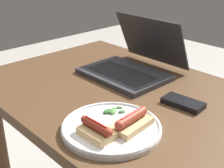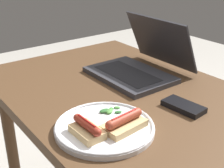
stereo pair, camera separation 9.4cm
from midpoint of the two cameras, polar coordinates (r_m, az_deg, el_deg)
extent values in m
cube|color=#4C331E|center=(1.04, 4.80, -2.32)|extent=(1.00, 0.69, 0.04)
cylinder|color=#4C331E|center=(1.66, 1.60, -6.47)|extent=(0.05, 0.05, 0.73)
cylinder|color=#4C331E|center=(1.44, -15.86, -12.76)|extent=(0.05, 0.05, 0.73)
cube|color=#2D2D33|center=(1.14, 5.61, 1.62)|extent=(0.31, 0.21, 0.02)
cube|color=black|center=(1.13, 5.14, 1.92)|extent=(0.25, 0.12, 0.00)
cube|color=#2D2D33|center=(1.21, 11.08, 7.68)|extent=(0.31, 0.09, 0.19)
cube|color=black|center=(1.21, 10.96, 7.73)|extent=(0.27, 0.07, 0.16)
cylinder|color=silver|center=(0.82, 1.93, -8.16)|extent=(0.26, 0.26, 0.01)
torus|color=silver|center=(0.81, 1.94, -7.65)|extent=(0.26, 0.26, 0.01)
cube|color=tan|center=(0.80, 5.58, -7.67)|extent=(0.08, 0.12, 0.02)
cylinder|color=#9E3D28|center=(0.79, 5.64, -6.39)|extent=(0.03, 0.10, 0.02)
sphere|color=#9E3D28|center=(0.76, 3.15, -7.67)|extent=(0.02, 0.02, 0.02)
sphere|color=#9E3D28|center=(0.82, 7.92, -5.21)|extent=(0.02, 0.02, 0.02)
cylinder|color=red|center=(0.79, 5.67, -5.64)|extent=(0.01, 0.08, 0.01)
cube|color=tan|center=(0.77, -1.07, -8.85)|extent=(0.09, 0.06, 0.02)
cylinder|color=maroon|center=(0.76, -1.08, -7.56)|extent=(0.09, 0.02, 0.02)
sphere|color=maroon|center=(0.79, -2.97, -6.28)|extent=(0.02, 0.02, 0.02)
sphere|color=maroon|center=(0.73, 0.97, -8.93)|extent=(0.02, 0.02, 0.02)
cylinder|color=red|center=(0.76, -1.09, -6.88)|extent=(0.07, 0.01, 0.00)
ellipsoid|color=#387A33|center=(0.89, 2.88, -4.69)|extent=(0.02, 0.02, 0.01)
ellipsoid|color=#4C8E3D|center=(0.90, 3.94, -4.39)|extent=(0.02, 0.02, 0.01)
ellipsoid|color=#2D662D|center=(0.88, 1.74, -4.99)|extent=(0.02, 0.03, 0.01)
ellipsoid|color=#4C8E3D|center=(0.87, 2.61, -5.08)|extent=(0.03, 0.03, 0.01)
ellipsoid|color=#2D662D|center=(0.87, 4.22, -5.22)|extent=(0.02, 0.02, 0.01)
cube|color=black|center=(0.95, 15.71, -4.04)|extent=(0.13, 0.07, 0.02)
camera|label=1|loc=(0.05, -87.14, 1.27)|focal=50.00mm
camera|label=2|loc=(0.05, 92.86, -1.27)|focal=50.00mm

